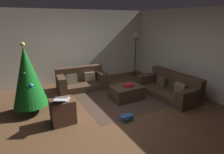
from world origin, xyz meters
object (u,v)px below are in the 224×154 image
object	(u,v)px
couch_left	(81,80)
couch_right	(170,87)
gift_box	(129,85)
laptop	(61,99)
tv_remote	(124,86)
christmas_tree	(28,77)
ottoman	(126,92)
side_table	(63,111)
corner_lamp	(136,38)
book_stack	(127,118)

from	to	relation	value
couch_left	couch_right	bearing A→B (deg)	142.35
gift_box	laptop	distance (m)	2.09
tv_remote	christmas_tree	distance (m)	2.59
gift_box	christmas_tree	bearing A→B (deg)	168.89
tv_remote	laptop	distance (m)	2.02
ottoman	tv_remote	world-z (taller)	tv_remote
couch_left	side_table	world-z (taller)	couch_left
side_table	corner_lamp	distance (m)	4.45
book_stack	ottoman	bearing A→B (deg)	58.49
ottoman	book_stack	xyz separation A→B (m)	(-0.64, -1.05, -0.13)
couch_right	side_table	world-z (taller)	couch_right
couch_right	gift_box	world-z (taller)	couch_right
couch_right	ottoman	xyz separation A→B (m)	(-1.29, 0.45, -0.07)
ottoman	corner_lamp	world-z (taller)	corner_lamp
couch_left	laptop	world-z (taller)	laptop
couch_right	side_table	size ratio (longest dim) A/B	3.38
couch_left	book_stack	bearing A→B (deg)	99.48
couch_right	gift_box	distance (m)	1.33
couch_right	side_table	xyz separation A→B (m)	(-3.27, 0.02, 0.01)
ottoman	gift_box	bearing A→B (deg)	-68.97
side_table	christmas_tree	bearing A→B (deg)	124.18
side_table	couch_left	bearing A→B (deg)	60.37
couch_left	corner_lamp	size ratio (longest dim) A/B	0.91
couch_right	laptop	size ratio (longest dim) A/B	3.56
ottoman	laptop	world-z (taller)	laptop
couch_left	couch_right	size ratio (longest dim) A/B	0.88
tv_remote	corner_lamp	world-z (taller)	corner_lamp
tv_remote	book_stack	bearing A→B (deg)	-87.76
couch_left	gift_box	xyz separation A→B (m)	(0.91, -1.57, 0.16)
tv_remote	corner_lamp	distance (m)	2.76
couch_left	tv_remote	bearing A→B (deg)	123.28
christmas_tree	corner_lamp	bearing A→B (deg)	19.03
side_table	book_stack	world-z (taller)	side_table
couch_left	book_stack	distance (m)	2.57
couch_left	gift_box	size ratio (longest dim) A/B	6.47
side_table	book_stack	size ratio (longest dim) A/B	1.90
couch_right	side_table	bearing A→B (deg)	87.87
ottoman	book_stack	distance (m)	1.24
gift_box	book_stack	world-z (taller)	gift_box
christmas_tree	corner_lamp	xyz separation A→B (m)	(4.18, 1.44, 0.61)
ottoman	tv_remote	distance (m)	0.22
book_stack	corner_lamp	xyz separation A→B (m)	(2.26, 2.92, 1.50)
book_stack	gift_box	bearing A→B (deg)	55.35
ottoman	side_table	xyz separation A→B (m)	(-1.98, -0.42, 0.08)
christmas_tree	corner_lamp	distance (m)	4.46
christmas_tree	book_stack	distance (m)	2.58
tv_remote	side_table	distance (m)	1.97
couch_left	couch_right	distance (m)	2.92
couch_left	corner_lamp	bearing A→B (deg)	-167.38
tv_remote	side_table	world-z (taller)	side_table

